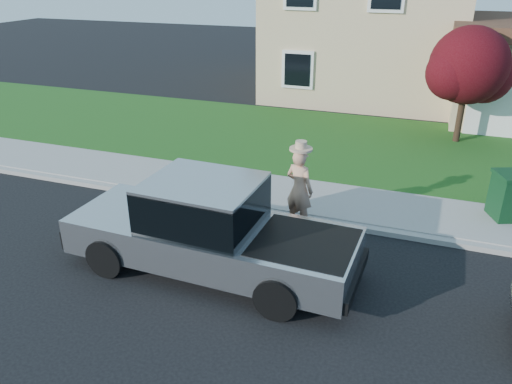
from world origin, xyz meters
TOP-DOWN VIEW (x-y plane):
  - ground at (0.00, 0.00)m, footprint 80.00×80.00m
  - curb at (1.00, 2.90)m, footprint 40.00×0.20m
  - sidewalk at (1.00, 4.00)m, footprint 40.00×2.00m
  - lawn at (1.00, 8.50)m, footprint 40.00×7.00m
  - house at (1.31, 16.38)m, footprint 14.00×11.30m
  - pickup_truck at (-0.53, 0.33)m, footprint 5.72×2.27m
  - woman at (0.60, 2.60)m, footprint 0.79×0.66m
  - ornamental_tree at (4.03, 9.98)m, footprint 2.69×2.42m
  - trash_bin at (4.99, 4.39)m, footprint 0.89×0.95m

SIDE VIEW (x-z plane):
  - ground at x=0.00m, z-range 0.00..0.00m
  - lawn at x=1.00m, z-range 0.00..0.10m
  - curb at x=1.00m, z-range 0.00..0.12m
  - sidewalk at x=1.00m, z-range 0.00..0.15m
  - trash_bin at x=4.99m, z-range 0.16..1.23m
  - pickup_truck at x=-0.53m, z-range -0.06..1.80m
  - woman at x=0.60m, z-range -0.05..1.99m
  - ornamental_tree at x=4.03m, z-range 0.61..4.30m
  - house at x=1.31m, z-range -0.26..6.59m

